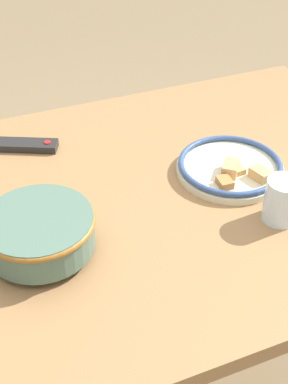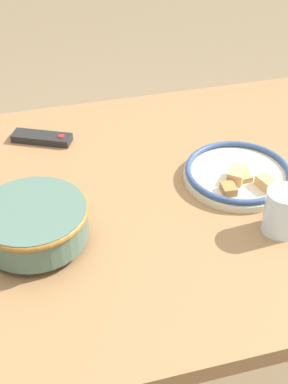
% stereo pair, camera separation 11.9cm
% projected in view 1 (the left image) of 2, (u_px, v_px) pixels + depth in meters
% --- Properties ---
extents(ground_plane, '(8.00, 8.00, 0.00)m').
position_uv_depth(ground_plane, '(147.00, 369.00, 1.69)').
color(ground_plane, '#7F6B4C').
extents(dining_table, '(1.40, 0.95, 0.70)m').
position_uv_depth(dining_table, '(148.00, 217.00, 1.30)').
color(dining_table, olive).
rests_on(dining_table, ground_plane).
extents(noodle_bowl, '(0.23, 0.23, 0.09)m').
position_uv_depth(noodle_bowl, '(39.00, 232.00, 1.07)').
color(noodle_bowl, '#4C6B5B').
rests_on(noodle_bowl, dining_table).
extents(food_plate, '(0.26, 0.26, 0.05)m').
position_uv_depth(food_plate, '(230.00, 167.00, 1.31)').
color(food_plate, beige).
rests_on(food_plate, dining_table).
extents(tv_remote, '(0.16, 0.11, 0.02)m').
position_uv_depth(tv_remote, '(27.00, 145.00, 1.40)').
color(tv_remote, black).
rests_on(tv_remote, dining_table).
extents(drinking_glass, '(0.08, 0.08, 0.10)m').
position_uv_depth(drinking_glass, '(282.00, 200.00, 1.15)').
color(drinking_glass, silver).
rests_on(drinking_glass, dining_table).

